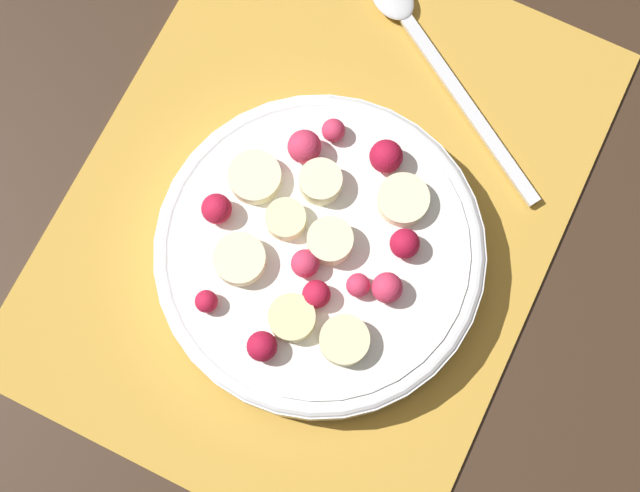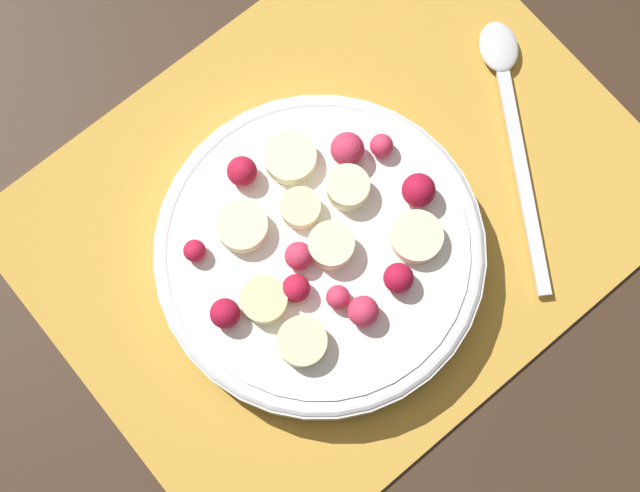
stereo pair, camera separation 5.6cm
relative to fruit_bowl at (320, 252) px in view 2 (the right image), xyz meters
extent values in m
plane|color=#382619|center=(-0.03, -0.02, -0.02)|extent=(3.00, 3.00, 0.00)
cube|color=gold|center=(-0.03, -0.02, -0.02)|extent=(0.41, 0.32, 0.01)
cylinder|color=white|center=(0.00, 0.00, -0.01)|extent=(0.21, 0.21, 0.03)
torus|color=white|center=(0.00, 0.00, 0.00)|extent=(0.21, 0.21, 0.01)
cylinder|color=white|center=(0.00, 0.00, 0.01)|extent=(0.19, 0.19, 0.00)
cylinder|color=#F4EAB7|center=(-0.01, 0.00, 0.02)|extent=(0.04, 0.04, 0.01)
cylinder|color=#F4EAB7|center=(-0.04, -0.02, 0.02)|extent=(0.03, 0.03, 0.01)
cylinder|color=#F4EAB7|center=(0.03, -0.04, 0.02)|extent=(0.03, 0.03, 0.01)
cylinder|color=#F4EAB7|center=(-0.02, -0.06, 0.02)|extent=(0.05, 0.05, 0.01)
cylinder|color=beige|center=(0.05, 0.00, 0.02)|extent=(0.04, 0.04, 0.01)
cylinder|color=beige|center=(0.05, 0.04, 0.02)|extent=(0.04, 0.04, 0.01)
cylinder|color=#F4EAB7|center=(-0.05, 0.03, 0.02)|extent=(0.04, 0.04, 0.01)
cylinder|color=beige|center=(-0.01, -0.03, 0.02)|extent=(0.03, 0.03, 0.01)
sphere|color=red|center=(0.03, 0.01, 0.02)|extent=(0.02, 0.02, 0.02)
sphere|color=#DB3356|center=(0.01, 0.05, 0.02)|extent=(0.02, 0.02, 0.02)
sphere|color=#B21433|center=(0.07, 0.00, 0.02)|extent=(0.02, 0.02, 0.02)
sphere|color=#B21433|center=(-0.02, 0.05, 0.02)|extent=(0.02, 0.02, 0.02)
sphere|color=#B21433|center=(-0.07, 0.01, 0.02)|extent=(0.02, 0.02, 0.02)
sphere|color=#DB3356|center=(0.01, 0.00, 0.02)|extent=(0.02, 0.02, 0.02)
sphere|color=red|center=(0.06, -0.05, 0.02)|extent=(0.01, 0.01, 0.01)
sphere|color=#DB3356|center=(-0.05, -0.04, 0.02)|extent=(0.02, 0.02, 0.02)
sphere|color=red|center=(0.01, -0.07, 0.02)|extent=(0.02, 0.02, 0.02)
sphere|color=#DB3356|center=(0.01, 0.03, 0.02)|extent=(0.02, 0.02, 0.02)
sphere|color=#DB3356|center=(-0.07, -0.03, 0.02)|extent=(0.02, 0.02, 0.02)
cube|color=silver|center=(-0.14, 0.05, -0.02)|extent=(0.09, 0.14, 0.00)
ellipsoid|color=silver|center=(-0.19, -0.04, -0.01)|extent=(0.04, 0.05, 0.01)
camera|label=1|loc=(0.12, 0.06, 0.56)|focal=50.00mm
camera|label=2|loc=(0.08, 0.10, 0.56)|focal=50.00mm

